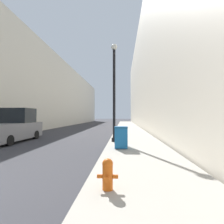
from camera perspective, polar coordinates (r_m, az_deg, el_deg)
The scene contains 7 objects.
sidewalk_right at distance 20.93m, azimuth 5.71°, elevation -5.93°, with size 3.36×60.00×0.13m.
building_left_glass at distance 33.06m, azimuth -24.87°, elevation 5.27°, with size 12.00×60.00×10.92m.
building_right_stone at distance 30.77m, azimuth 20.03°, elevation 11.03°, with size 12.00×60.00×16.56m.
fire_hydrant at distance 4.14m, azimuth -1.45°, elevation -19.36°, with size 0.47×0.36×0.69m.
trash_bin at distance 8.98m, azimuth 3.01°, elevation -8.17°, with size 0.66×0.67×1.10m.
lamppost at distance 11.29m, azimuth 0.70°, elevation 7.52°, with size 0.39×0.39×6.28m.
pickup_truck at distance 14.02m, azimuth -29.71°, elevation -4.48°, with size 2.15×5.05×2.34m.
Camera 1 is at (4.96, -2.85, 1.78)m, focal length 28.00 mm.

